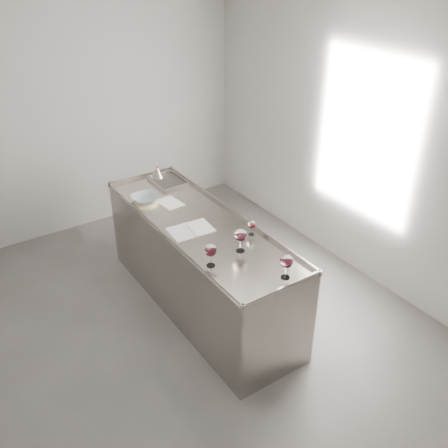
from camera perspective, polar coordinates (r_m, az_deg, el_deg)
room_shell at (r=3.88m, az=-7.04°, el=2.12°), size 4.54×5.04×2.84m
counter at (r=4.79m, az=-2.73°, el=-4.71°), size 0.77×2.42×0.97m
wine_glass_left at (r=3.88m, az=-1.54°, el=-3.06°), size 0.10×0.10×0.20m
wine_glass_middle at (r=4.06m, az=1.91°, el=-1.35°), size 0.11×0.11×0.21m
wine_glass_right at (r=3.78m, az=7.15°, el=-4.31°), size 0.10×0.10×0.20m
wine_glass_small at (r=4.31m, az=3.20°, el=-0.10°), size 0.07×0.07×0.14m
notebook at (r=4.42m, az=-3.80°, el=-0.68°), size 0.40×0.29×0.02m
loose_paper_top at (r=4.90m, az=-6.17°, el=2.45°), size 0.21×0.28×0.00m
trivet at (r=4.92m, az=-8.99°, el=2.45°), size 0.32×0.32×0.02m
ceramic_bowl at (r=4.90m, az=-9.02°, el=2.87°), size 0.26×0.26×0.06m
wine_funnel at (r=5.42m, az=-7.61°, el=5.81°), size 0.12×0.12×0.18m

